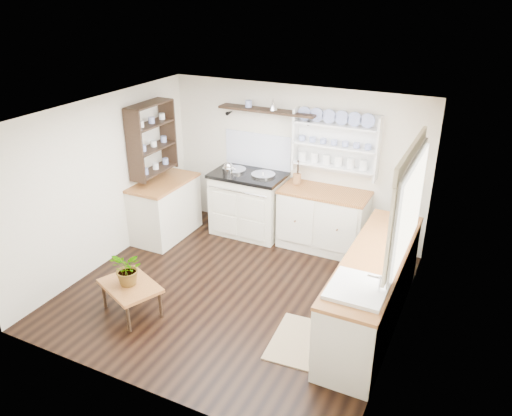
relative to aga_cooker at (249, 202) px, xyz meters
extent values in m
cube|color=black|center=(0.61, -1.57, -0.50)|extent=(4.00, 3.80, 0.01)
cube|color=beige|center=(0.61, 0.33, 0.65)|extent=(4.00, 0.02, 2.30)
cube|color=beige|center=(2.61, -1.57, 0.65)|extent=(0.02, 3.80, 2.30)
cube|color=beige|center=(-1.39, -1.57, 0.65)|extent=(0.02, 3.80, 2.30)
cube|color=white|center=(0.61, -1.57, 1.80)|extent=(4.00, 3.80, 0.01)
cube|color=white|center=(2.57, -1.42, 1.00)|extent=(0.04, 1.40, 1.00)
cube|color=white|center=(2.55, -1.42, 1.00)|extent=(0.02, 1.50, 1.10)
cube|color=beige|center=(2.53, -1.42, 1.58)|extent=(0.04, 1.55, 0.18)
cube|color=silver|center=(0.00, 0.00, -0.03)|extent=(1.06, 0.69, 0.94)
cube|color=black|center=(0.00, 0.00, 0.46)|extent=(1.10, 0.73, 0.05)
cylinder|color=silver|center=(-0.24, 0.00, 0.50)|extent=(0.36, 0.36, 0.03)
cylinder|color=silver|center=(0.24, 0.00, 0.50)|extent=(0.36, 0.36, 0.03)
cylinder|color=silver|center=(0.00, -0.39, 0.33)|extent=(0.96, 0.02, 0.02)
cube|color=silver|center=(1.21, 0.03, -0.06)|extent=(1.25, 0.60, 0.88)
cube|color=brown|center=(1.21, 0.03, 0.38)|extent=(1.27, 0.63, 0.04)
cube|color=silver|center=(2.31, -1.47, -0.06)|extent=(0.60, 2.40, 0.88)
cube|color=brown|center=(2.31, -1.47, 0.38)|extent=(0.62, 2.43, 0.04)
cube|color=white|center=(2.31, -2.22, 0.30)|extent=(0.55, 0.60, 0.28)
cylinder|color=silver|center=(2.51, -2.22, 0.50)|extent=(0.02, 0.02, 0.22)
cube|color=silver|center=(-1.09, -0.67, -0.06)|extent=(0.60, 1.10, 0.88)
cube|color=brown|center=(-1.09, -0.67, 0.38)|extent=(0.62, 1.13, 0.04)
cube|color=white|center=(1.26, 0.31, 1.05)|extent=(1.20, 0.03, 0.90)
cube|color=white|center=(1.26, 0.22, 1.05)|extent=(1.20, 0.22, 0.02)
cylinder|color=navy|center=(1.26, 0.23, 1.32)|extent=(0.20, 0.02, 0.20)
cube|color=black|center=(0.21, 0.20, 1.42)|extent=(1.50, 0.24, 0.04)
cone|color=black|center=(-0.44, 0.27, 1.31)|extent=(0.06, 0.20, 0.06)
cone|color=black|center=(0.86, 0.27, 1.31)|extent=(0.06, 0.20, 0.06)
cube|color=black|center=(-1.23, -0.67, 1.05)|extent=(0.28, 0.80, 1.05)
cylinder|color=#8F5E34|center=(0.74, 0.11, 0.48)|extent=(0.12, 0.12, 0.15)
cube|color=brown|center=(-0.30, -2.51, -0.13)|extent=(0.86, 0.76, 0.04)
cylinder|color=black|center=(-0.66, -2.58, -0.33)|extent=(0.04, 0.04, 0.35)
cylinder|color=black|center=(-0.50, -2.20, -0.33)|extent=(0.04, 0.04, 0.35)
cylinder|color=black|center=(-0.09, -2.82, -0.33)|extent=(0.04, 0.04, 0.35)
cylinder|color=black|center=(0.07, -2.45, -0.33)|extent=(0.04, 0.04, 0.35)
imported|color=#3F7233|center=(-0.30, -2.51, 0.10)|extent=(0.49, 0.47, 0.43)
cube|color=#82614C|center=(1.68, -2.14, -0.49)|extent=(0.61, 0.89, 0.02)
camera|label=1|loc=(3.20, -6.31, 3.13)|focal=35.00mm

